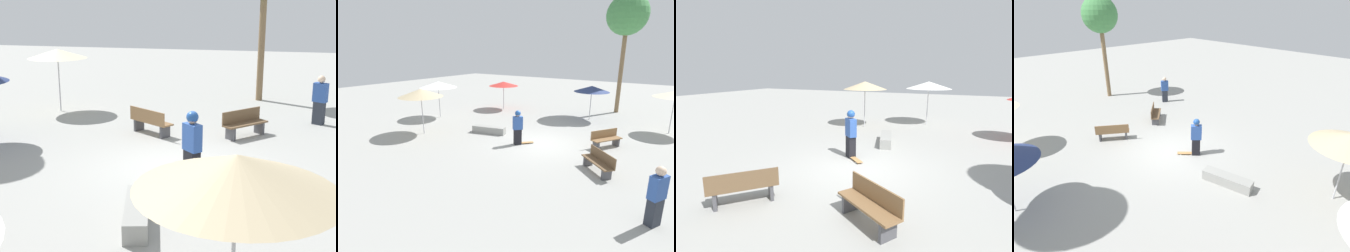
% 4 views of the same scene
% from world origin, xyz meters
% --- Properties ---
extents(ground_plane, '(60.00, 60.00, 0.00)m').
position_xyz_m(ground_plane, '(0.00, 0.00, 0.00)').
color(ground_plane, '#9E9E99').
extents(skater_main, '(0.50, 0.51, 1.74)m').
position_xyz_m(skater_main, '(-0.86, -0.65, 0.94)').
color(skater_main, black).
rests_on(skater_main, ground_plane).
extents(skateboard, '(0.69, 0.72, 0.07)m').
position_xyz_m(skateboard, '(-0.57, -0.34, 0.06)').
color(skateboard, '#B7844C').
rests_on(skateboard, ground_plane).
extents(concrete_ledge, '(1.95, 0.92, 0.40)m').
position_xyz_m(concrete_ledge, '(-3.18, 0.01, 0.20)').
color(concrete_ledge, gray).
rests_on(concrete_ledge, ground_plane).
extents(bench_near, '(1.23, 1.59, 0.85)m').
position_xyz_m(bench_near, '(2.88, 1.41, 0.43)').
color(bench_near, '#47474C').
rests_on(bench_near, ground_plane).
extents(bench_far, '(1.49, 1.39, 0.85)m').
position_xyz_m(bench_far, '(3.36, -1.55, 0.43)').
color(bench_far, '#47474C').
rests_on(bench_far, ground_plane).
extents(shade_umbrella_tan, '(2.40, 2.40, 2.53)m').
position_xyz_m(shade_umbrella_tan, '(-6.17, -2.12, 2.32)').
color(shade_umbrella_tan, '#B7B7BC').
rests_on(shade_umbrella_tan, ground_plane).
extents(shade_umbrella_cream, '(2.27, 2.27, 2.42)m').
position_xyz_m(shade_umbrella_cream, '(5.30, 5.73, 2.24)').
color(shade_umbrella_cream, '#B7B7BC').
rests_on(shade_umbrella_cream, ground_plane).
extents(bystander_watching, '(0.46, 0.54, 1.72)m').
position_xyz_m(bystander_watching, '(5.48, -3.97, 0.86)').
color(bystander_watching, '#282D38').
rests_on(bystander_watching, ground_plane).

